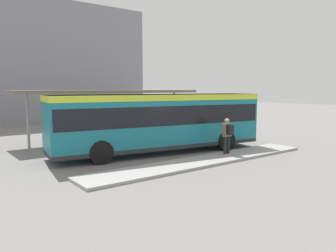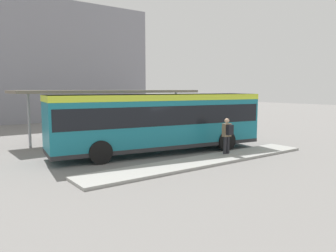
{
  "view_description": "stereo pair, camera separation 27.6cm",
  "coord_description": "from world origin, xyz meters",
  "px_view_note": "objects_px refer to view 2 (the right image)",
  "views": [
    {
      "loc": [
        -10.1,
        -14.04,
        3.41
      ],
      "look_at": [
        0.57,
        0.0,
        1.41
      ],
      "focal_mm": 35.0,
      "sensor_mm": 36.0,
      "label": 1
    },
    {
      "loc": [
        -9.88,
        -14.21,
        3.41
      ],
      "look_at": [
        0.57,
        0.0,
        1.41
      ],
      "focal_mm": 35.0,
      "sensor_mm": 36.0,
      "label": 2
    }
  ],
  "objects_px": {
    "bicycle_yellow": "(243,128)",
    "bicycle_red": "(233,127)",
    "pedestrian_waiting": "(227,134)",
    "city_bus": "(159,119)",
    "potted_planter_near_shelter": "(106,135)",
    "bicycle_orange": "(226,126)"
  },
  "relations": [
    {
      "from": "bicycle_red",
      "to": "bicycle_yellow",
      "type": "bearing_deg",
      "value": 4.15
    },
    {
      "from": "bicycle_orange",
      "to": "bicycle_red",
      "type": "bearing_deg",
      "value": 171.15
    },
    {
      "from": "pedestrian_waiting",
      "to": "bicycle_yellow",
      "type": "distance_m",
      "value": 9.4
    },
    {
      "from": "city_bus",
      "to": "potted_planter_near_shelter",
      "type": "distance_m",
      "value": 3.88
    },
    {
      "from": "city_bus",
      "to": "pedestrian_waiting",
      "type": "bearing_deg",
      "value": -42.27
    },
    {
      "from": "city_bus",
      "to": "pedestrian_waiting",
      "type": "relative_size",
      "value": 6.48
    },
    {
      "from": "pedestrian_waiting",
      "to": "potted_planter_near_shelter",
      "type": "relative_size",
      "value": 1.34
    },
    {
      "from": "bicycle_yellow",
      "to": "bicycle_red",
      "type": "bearing_deg",
      "value": -170.6
    },
    {
      "from": "bicycle_orange",
      "to": "pedestrian_waiting",
      "type": "bearing_deg",
      "value": 137.42
    },
    {
      "from": "bicycle_yellow",
      "to": "pedestrian_waiting",
      "type": "bearing_deg",
      "value": -53.92
    },
    {
      "from": "pedestrian_waiting",
      "to": "bicycle_yellow",
      "type": "height_order",
      "value": "pedestrian_waiting"
    },
    {
      "from": "bicycle_yellow",
      "to": "bicycle_red",
      "type": "relative_size",
      "value": 0.91
    },
    {
      "from": "bicycle_red",
      "to": "potted_planter_near_shelter",
      "type": "distance_m",
      "value": 11.16
    },
    {
      "from": "pedestrian_waiting",
      "to": "bicycle_orange",
      "type": "xyz_separation_m",
      "value": [
        7.62,
        7.28,
        -0.83
      ]
    },
    {
      "from": "bicycle_orange",
      "to": "potted_planter_near_shelter",
      "type": "bearing_deg",
      "value": 99.24
    },
    {
      "from": "city_bus",
      "to": "bicycle_red",
      "type": "bearing_deg",
      "value": 29.24
    },
    {
      "from": "city_bus",
      "to": "pedestrian_waiting",
      "type": "height_order",
      "value": "city_bus"
    },
    {
      "from": "pedestrian_waiting",
      "to": "bicycle_red",
      "type": "distance_m",
      "value": 9.83
    },
    {
      "from": "pedestrian_waiting",
      "to": "bicycle_red",
      "type": "bearing_deg",
      "value": -45.12
    },
    {
      "from": "city_bus",
      "to": "potted_planter_near_shelter",
      "type": "height_order",
      "value": "city_bus"
    },
    {
      "from": "pedestrian_waiting",
      "to": "bicycle_orange",
      "type": "height_order",
      "value": "pedestrian_waiting"
    },
    {
      "from": "bicycle_orange",
      "to": "potted_planter_near_shelter",
      "type": "height_order",
      "value": "potted_planter_near_shelter"
    }
  ]
}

